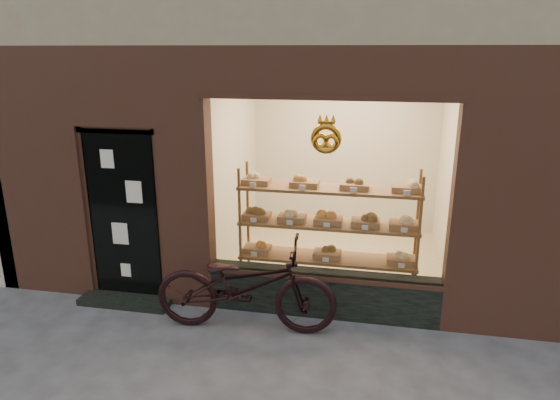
# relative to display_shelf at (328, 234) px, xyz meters

# --- Properties ---
(display_shelf) EXTENTS (2.20, 0.45, 1.70)m
(display_shelf) POSITION_rel_display_shelf_xyz_m (0.00, 0.00, 0.00)
(display_shelf) COLOR brown
(display_shelf) RESTS_ON ground
(bicycle) EXTENTS (2.08, 0.85, 1.07)m
(bicycle) POSITION_rel_display_shelf_xyz_m (-0.81, -0.92, -0.34)
(bicycle) COLOR black
(bicycle) RESTS_ON ground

